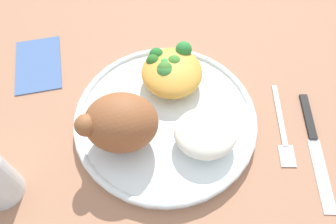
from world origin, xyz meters
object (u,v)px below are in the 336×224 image
object	(u,v)px
fork	(285,128)
plate	(168,119)
knife	(316,138)
roasted_chicken	(123,123)
mac_cheese_with_broccoli	(173,70)
napkin	(40,64)
rice_pile	(208,133)

from	to	relation	value
fork	plate	bearing A→B (deg)	-4.60
fork	knife	size ratio (longest dim) A/B	0.75
roasted_chicken	fork	world-z (taller)	roasted_chicken
mac_cheese_with_broccoli	knife	size ratio (longest dim) A/B	0.51
plate	napkin	distance (m)	0.25
plate	roasted_chicken	world-z (taller)	roasted_chicken
knife	roasted_chicken	bearing A→B (deg)	0.47
plate	napkin	bearing A→B (deg)	-28.55
fork	mac_cheese_with_broccoli	bearing A→B (deg)	-26.54
roasted_chicken	knife	size ratio (longest dim) A/B	0.56
napkin	fork	bearing A→B (deg)	161.42
roasted_chicken	mac_cheese_with_broccoli	world-z (taller)	roasted_chicken
rice_pile	napkin	world-z (taller)	rice_pile
rice_pile	roasted_chicken	bearing A→B (deg)	-2.68
roasted_chicken	mac_cheese_with_broccoli	size ratio (longest dim) A/B	1.10
fork	knife	distance (m)	0.05
rice_pile	mac_cheese_with_broccoli	size ratio (longest dim) A/B	0.90
mac_cheese_with_broccoli	rice_pile	bearing A→B (deg)	112.62
knife	napkin	bearing A→B (deg)	-18.98
roasted_chicken	fork	xyz separation A→B (m)	(-0.24, -0.02, -0.06)
mac_cheese_with_broccoli	fork	size ratio (longest dim) A/B	0.68
plate	rice_pile	distance (m)	0.07
knife	plate	bearing A→B (deg)	-8.31
plate	mac_cheese_with_broccoli	world-z (taller)	mac_cheese_with_broccoli
plate	knife	world-z (taller)	plate
rice_pile	fork	size ratio (longest dim) A/B	0.61
mac_cheese_with_broccoli	napkin	size ratio (longest dim) A/B	0.82
knife	napkin	distance (m)	0.46
rice_pile	fork	bearing A→B (deg)	-168.17
knife	mac_cheese_with_broccoli	bearing A→B (deg)	-25.74
knife	napkin	xyz separation A→B (m)	(0.44, -0.15, -0.00)
knife	napkin	world-z (taller)	knife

